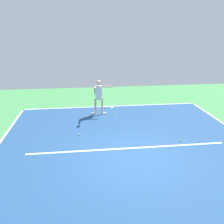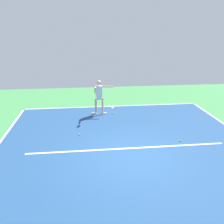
{
  "view_description": "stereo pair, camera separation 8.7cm",
  "coord_description": "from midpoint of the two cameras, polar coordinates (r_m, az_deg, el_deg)",
  "views": [
    {
      "loc": [
        1.62,
        7.42,
        4.32
      ],
      "look_at": [
        0.41,
        -2.33,
        0.9
      ],
      "focal_mm": 38.43,
      "sensor_mm": 36.0,
      "label": 1
    },
    {
      "loc": [
        1.54,
        7.43,
        4.32
      ],
      "look_at": [
        0.41,
        -2.33,
        0.9
      ],
      "focal_mm": 38.43,
      "sensor_mm": 36.0,
      "label": 2
    }
  ],
  "objects": [
    {
      "name": "ground_plane",
      "position": [
        8.74,
        4.36,
        -10.51
      ],
      "size": [
        21.77,
        21.77,
        0.0
      ],
      "primitive_type": "plane",
      "color": "#428E4C"
    },
    {
      "name": "court_line_baseline_near",
      "position": [
        14.12,
        -0.31,
        1.39
      ],
      "size": [
        10.16,
        0.1,
        0.01
      ],
      "primitive_type": "cube",
      "color": "white",
      "rests_on": "ground_plane"
    },
    {
      "name": "tennis_ball_centre_court",
      "position": [
        12.91,
        0.11,
        -0.2
      ],
      "size": [
        0.07,
        0.07,
        0.07
      ],
      "primitive_type": "sphere",
      "color": "#CCE033",
      "rests_on": "ground_plane"
    },
    {
      "name": "tennis_ball_near_player",
      "position": [
        10.4,
        -7.98,
        -5.35
      ],
      "size": [
        0.07,
        0.07,
        0.07
      ],
      "primitive_type": "sphere",
      "color": "#C6E53D",
      "rests_on": "ground_plane"
    },
    {
      "name": "court_surface",
      "position": [
        8.73,
        4.36,
        -10.5
      ],
      "size": [
        10.16,
        11.95,
        0.0
      ],
      "primitive_type": "cube",
      "color": "navy",
      "rests_on": "ground_plane"
    },
    {
      "name": "court_line_service",
      "position": [
        9.27,
        3.61,
        -8.6
      ],
      "size": [
        7.62,
        0.1,
        0.01
      ],
      "primitive_type": "cube",
      "color": "white",
      "rests_on": "ground_plane"
    },
    {
      "name": "tennis_player",
      "position": [
        12.5,
        -3.37,
        4.1
      ],
      "size": [
        1.13,
        1.22,
        1.85
      ],
      "rotation": [
        0.0,
        0.0,
        -0.08
      ],
      "color": "beige",
      "rests_on": "ground_plane"
    },
    {
      "name": "court_line_centre_mark",
      "position": [
        13.93,
        -0.21,
        1.14
      ],
      "size": [
        0.1,
        0.3,
        0.01
      ],
      "primitive_type": "cube",
      "color": "white",
      "rests_on": "ground_plane"
    },
    {
      "name": "tennis_ball_near_service_line",
      "position": [
        10.17,
        15.82,
        -6.52
      ],
      "size": [
        0.07,
        0.07,
        0.07
      ],
      "primitive_type": "sphere",
      "color": "#CCE033",
      "rests_on": "ground_plane"
    }
  ]
}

